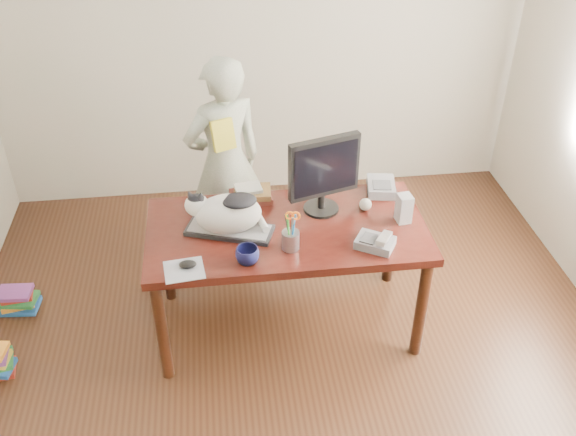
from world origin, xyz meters
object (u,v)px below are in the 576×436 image
at_px(desk, 285,240).
at_px(monitor, 324,171).
at_px(keyboard, 230,230).
at_px(phone, 376,242).
at_px(cat, 226,212).
at_px(coffee_mug, 247,256).
at_px(baseball, 365,204).
at_px(person, 225,164).
at_px(book_pile_b, 18,300).
at_px(mouse, 188,264).
at_px(speaker, 404,208).
at_px(pen_cup, 291,238).
at_px(calculator, 381,187).
at_px(book_stack, 251,194).

relative_size(desk, monitor, 3.31).
distance_m(keyboard, phone, 0.82).
bearing_deg(cat, coffee_mug, -52.57).
relative_size(cat, baseball, 6.45).
height_order(monitor, phone, monitor).
bearing_deg(phone, person, 158.64).
relative_size(monitor, book_pile_b, 1.87).
distance_m(desk, cat, 0.45).
relative_size(coffee_mug, phone, 0.50).
bearing_deg(coffee_mug, keyboard, 105.68).
distance_m(cat, coffee_mug, 0.32).
relative_size(monitor, coffee_mug, 3.89).
bearing_deg(mouse, desk, 27.03).
xyz_separation_m(keyboard, person, (0.01, 0.78, -0.02)).
bearing_deg(desk, book_pile_b, 171.03).
relative_size(baseball, book_pile_b, 0.29).
relative_size(keyboard, coffee_mug, 4.19).
relative_size(cat, speaker, 2.77).
xyz_separation_m(pen_cup, book_pile_b, (-1.72, 0.55, -0.75)).
relative_size(keyboard, calculator, 2.13).
height_order(book_stack, person, person).
bearing_deg(book_stack, phone, -41.76).
bearing_deg(pen_cup, monitor, 55.02).
bearing_deg(coffee_mug, pen_cup, 22.24).
bearing_deg(book_pile_b, pen_cup, -17.61).
bearing_deg(coffee_mug, person, 94.07).
bearing_deg(book_pile_b, book_stack, -1.41).
distance_m(desk, mouse, 0.69).
distance_m(desk, calculator, 0.69).
bearing_deg(person, speaker, 119.29).
bearing_deg(book_stack, speaker, -22.18).
relative_size(keyboard, speaker, 3.04).
relative_size(desk, cat, 3.36).
bearing_deg(calculator, cat, -152.57).
distance_m(book_stack, person, 0.48).
height_order(cat, book_pile_b, cat).
height_order(monitor, pen_cup, monitor).
bearing_deg(speaker, calculator, 91.65).
xyz_separation_m(pen_cup, baseball, (0.49, 0.32, -0.03)).
xyz_separation_m(cat, mouse, (-0.22, -0.29, -0.12)).
xyz_separation_m(pen_cup, calculator, (0.63, 0.51, -0.04)).
distance_m(phone, speaker, 0.31).
height_order(keyboard, book_pile_b, keyboard).
height_order(keyboard, mouse, mouse).
bearing_deg(phone, desk, 176.37).
xyz_separation_m(monitor, calculator, (0.40, 0.17, -0.24)).
bearing_deg(mouse, book_stack, 51.37).
distance_m(cat, book_stack, 0.37).
xyz_separation_m(speaker, calculator, (-0.05, 0.33, -0.05)).
distance_m(monitor, mouse, 0.94).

